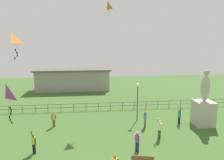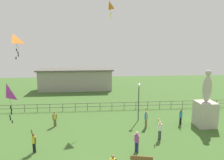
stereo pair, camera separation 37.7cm
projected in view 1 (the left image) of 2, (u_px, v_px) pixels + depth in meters
statue_monument at (204, 108)px, 20.72m from camera, size 1.82×1.82×5.72m
lamppost at (138, 93)px, 21.79m from camera, size 0.36×0.36×4.09m
park_bench at (143, 160)px, 13.90m from camera, size 1.55×0.73×0.85m
person_0 at (54, 118)px, 20.43m from camera, size 0.42×0.29×1.54m
person_1 at (179, 115)px, 21.16m from camera, size 0.29×0.49×1.83m
person_2 at (145, 118)px, 20.28m from camera, size 0.32×0.52×2.01m
person_4 at (159, 128)px, 17.82m from camera, size 0.53×0.33×1.95m
person_5 at (137, 140)px, 15.63m from camera, size 0.39×0.40×1.70m
person_6 at (34, 142)px, 15.48m from camera, size 0.42×0.39×1.81m
kite_1 at (108, 6)px, 22.64m from camera, size 0.70×0.87×1.86m
kite_2 at (7, 94)px, 14.25m from camera, size 0.93×0.75×2.99m
kite_3 at (12, 40)px, 16.31m from camera, size 0.90×1.15×2.00m
waterfront_railing at (93, 106)px, 25.50m from camera, size 36.02×0.06×0.95m
pavilion_building at (73, 79)px, 36.66m from camera, size 13.18×4.59×3.75m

